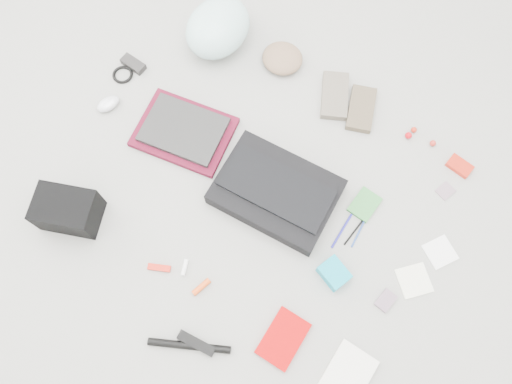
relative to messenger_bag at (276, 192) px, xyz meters
The scene contains 33 objects.
ground_plane 0.09m from the messenger_bag, 146.24° to the right, with size 4.00×4.00×0.00m, color gray.
messenger_bag is the anchor object (origin of this frame).
bag_flap 0.04m from the messenger_bag, ahead, with size 0.42×0.19×0.01m, color black.
laptop_sleeve 0.46m from the messenger_bag, behind, with size 0.38×0.28×0.03m, color #570C20.
laptop 0.46m from the messenger_bag, behind, with size 0.32×0.23×0.02m, color black.
bike_helmet 0.77m from the messenger_bag, 138.37° to the left, with size 0.26×0.32×0.19m, color #B8E9E7.
beanie 0.62m from the messenger_bag, 116.70° to the left, with size 0.18×0.17×0.06m, color #7F624B.
mitten_left 0.51m from the messenger_bag, 90.06° to the left, with size 0.11×0.22×0.03m, color #655C4F.
mitten_right 0.52m from the messenger_bag, 76.27° to the left, with size 0.10×0.21×0.03m, color brown.
power_brick 0.86m from the messenger_bag, 165.52° to the left, with size 0.11×0.05×0.03m, color black.
cable_coil 0.86m from the messenger_bag, 169.88° to the left, with size 0.09×0.09×0.01m, color black.
mouse 0.81m from the messenger_bag, behind, with size 0.06×0.10×0.04m, color silver.
camera_bag 0.79m from the messenger_bag, 143.69° to the right, with size 0.22×0.15×0.14m, color black.
multitool 0.53m from the messenger_bag, 116.51° to the right, with size 0.09×0.02×0.01m, color red.
toiletry_tube_white 0.45m from the messenger_bag, 109.86° to the right, with size 0.02×0.02×0.06m, color white.
toiletry_tube_orange 0.46m from the messenger_bag, 97.60° to the right, with size 0.02×0.02×0.08m, color #E44C15.
u_lock 0.63m from the messenger_bag, 87.20° to the right, with size 0.14×0.04×0.03m, color black.
bike_pump 0.65m from the messenger_bag, 88.76° to the right, with size 0.03×0.03×0.29m, color black.
book_red 0.55m from the messenger_bag, 58.04° to the right, with size 0.13×0.19×0.02m, color #BF0202.
book_white 0.72m from the messenger_bag, 40.90° to the right, with size 0.14×0.21×0.02m, color silver.
notepad 0.35m from the messenger_bag, 23.18° to the left, with size 0.09×0.12×0.01m, color #317835.
pen_blue 0.29m from the messenger_bag, ahead, with size 0.01×0.01×0.16m, color navy.
pen_black 0.34m from the messenger_bag, ahead, with size 0.01×0.01×0.13m, color black.
pen_navy 0.35m from the messenger_bag, ahead, with size 0.01×0.01×0.13m, color navy.
accordion_wallet 0.38m from the messenger_bag, 26.46° to the right, with size 0.10×0.08×0.05m, color #0296B9.
card_deck 0.57m from the messenger_bag, 16.15° to the right, with size 0.05×0.08×0.01m, color slate.
napkin_top 0.66m from the messenger_bag, ahead, with size 0.10×0.10×0.01m, color white.
napkin_bottom 0.61m from the messenger_bag, ahead, with size 0.11×0.11×0.01m, color white.
lollipop_a 0.60m from the messenger_bag, 55.03° to the left, with size 0.03×0.03×0.03m, color #BE0711.
lollipop_b 0.64m from the messenger_bag, 56.26° to the left, with size 0.02×0.02×0.02m, color #B02412.
lollipop_c 0.68m from the messenger_bag, 48.97° to the left, with size 0.03×0.03×0.03m, color #A8271E.
altoids_tin 0.75m from the messenger_bag, 39.29° to the left, with size 0.10×0.06×0.02m, color red.
stamp_sheet 0.67m from the messenger_bag, 31.52° to the left, with size 0.06×0.07×0.00m, color gray.
Camera 1 is at (0.33, -0.58, 1.85)m, focal length 35.00 mm.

